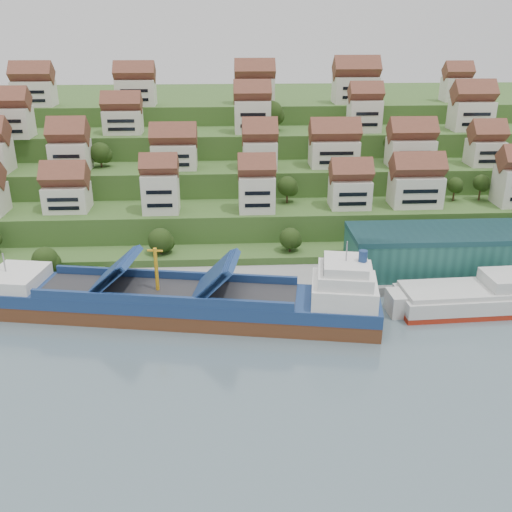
{
  "coord_description": "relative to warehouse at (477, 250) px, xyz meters",
  "views": [
    {
      "loc": [
        -6.29,
        -103.33,
        57.34
      ],
      "look_at": [
        0.01,
        14.0,
        8.0
      ],
      "focal_mm": 40.0,
      "sensor_mm": 36.0,
      "label": 1
    }
  ],
  "objects": [
    {
      "name": "cargo_ship",
      "position": [
        -66.35,
        -15.98,
        -3.79
      ],
      "size": [
        82.37,
        26.07,
        18.1
      ],
      "rotation": [
        0.0,
        0.0,
        -0.17
      ],
      "color": "brown",
      "rests_on": "ground"
    },
    {
      "name": "warehouse",
      "position": [
        0.0,
        0.0,
        0.0
      ],
      "size": [
        60.0,
        15.0,
        10.0
      ],
      "primitive_type": "cube",
      "color": "#1F564E",
      "rests_on": "quay"
    },
    {
      "name": "hillside_village",
      "position": [
        -50.64,
        43.67,
        17.14
      ],
      "size": [
        156.39,
        61.53,
        28.38
      ],
      "color": "silver",
      "rests_on": "ground"
    },
    {
      "name": "hillside_trees",
      "position": [
        -68.22,
        28.58,
        9.81
      ],
      "size": [
        138.69,
        62.52,
        30.98
      ],
      "color": "#243C14",
      "rests_on": "ground"
    },
    {
      "name": "hillside",
      "position": [
        -52.0,
        86.55,
        3.46
      ],
      "size": [
        260.0,
        128.0,
        31.0
      ],
      "color": "#2D4C1E",
      "rests_on": "ground"
    },
    {
      "name": "second_ship",
      "position": [
        -7.3,
        -15.71,
        -4.62
      ],
      "size": [
        29.9,
        12.25,
        8.53
      ],
      "rotation": [
        0.0,
        0.0,
        0.05
      ],
      "color": "maroon",
      "rests_on": "ground"
    },
    {
      "name": "quay",
      "position": [
        -32.0,
        -2.0,
        -6.1
      ],
      "size": [
        180.0,
        14.0,
        2.2
      ],
      "primitive_type": "cube",
      "color": "gray",
      "rests_on": "ground"
    },
    {
      "name": "flagpole",
      "position": [
        -33.89,
        -7.0,
        -0.32
      ],
      "size": [
        1.28,
        0.16,
        8.0
      ],
      "color": "gray",
      "rests_on": "quay"
    },
    {
      "name": "ground",
      "position": [
        -52.0,
        -17.0,
        -7.2
      ],
      "size": [
        300.0,
        300.0,
        0.0
      ],
      "primitive_type": "plane",
      "color": "slate",
      "rests_on": "ground"
    }
  ]
}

